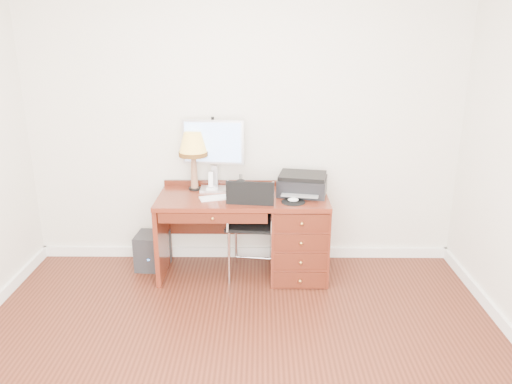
{
  "coord_description": "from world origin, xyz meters",
  "views": [
    {
      "loc": [
        0.16,
        -2.78,
        2.16
      ],
      "look_at": [
        0.12,
        1.2,
        0.85
      ],
      "focal_mm": 35.0,
      "sensor_mm": 36.0,
      "label": 1
    }
  ],
  "objects_px": {
    "desk": "(279,231)",
    "equipment_box": "(153,251)",
    "monitor": "(213,146)",
    "leg_lamp": "(193,148)",
    "chair": "(253,218)",
    "printer": "(302,184)",
    "phone": "(211,185)"
  },
  "relations": [
    {
      "from": "desk",
      "to": "equipment_box",
      "type": "bearing_deg",
      "value": 175.35
    },
    {
      "from": "monitor",
      "to": "leg_lamp",
      "type": "xyz_separation_m",
      "value": [
        -0.18,
        -0.03,
        -0.01
      ]
    },
    {
      "from": "chair",
      "to": "printer",
      "type": "bearing_deg",
      "value": 26.26
    },
    {
      "from": "printer",
      "to": "monitor",
      "type": "bearing_deg",
      "value": -179.68
    },
    {
      "from": "chair",
      "to": "monitor",
      "type": "bearing_deg",
      "value": 146.5
    },
    {
      "from": "desk",
      "to": "leg_lamp",
      "type": "xyz_separation_m",
      "value": [
        -0.77,
        0.17,
        0.73
      ]
    },
    {
      "from": "desk",
      "to": "leg_lamp",
      "type": "bearing_deg",
      "value": 167.21
    },
    {
      "from": "phone",
      "to": "chair",
      "type": "distance_m",
      "value": 0.51
    },
    {
      "from": "equipment_box",
      "to": "phone",
      "type": "bearing_deg",
      "value": 8.9
    },
    {
      "from": "chair",
      "to": "equipment_box",
      "type": "relative_size",
      "value": 2.84
    },
    {
      "from": "desk",
      "to": "equipment_box",
      "type": "height_order",
      "value": "desk"
    },
    {
      "from": "leg_lamp",
      "to": "chair",
      "type": "relative_size",
      "value": 0.56
    },
    {
      "from": "chair",
      "to": "equipment_box",
      "type": "bearing_deg",
      "value": 174.78
    },
    {
      "from": "printer",
      "to": "chair",
      "type": "xyz_separation_m",
      "value": [
        -0.44,
        -0.16,
        -0.27
      ]
    },
    {
      "from": "equipment_box",
      "to": "monitor",
      "type": "bearing_deg",
      "value": 14.77
    },
    {
      "from": "monitor",
      "to": "chair",
      "type": "bearing_deg",
      "value": -33.83
    },
    {
      "from": "desk",
      "to": "phone",
      "type": "height_order",
      "value": "phone"
    },
    {
      "from": "desk",
      "to": "equipment_box",
      "type": "relative_size",
      "value": 4.47
    },
    {
      "from": "leg_lamp",
      "to": "equipment_box",
      "type": "distance_m",
      "value": 1.06
    },
    {
      "from": "equipment_box",
      "to": "printer",
      "type": "bearing_deg",
      "value": 2.62
    },
    {
      "from": "printer",
      "to": "chair",
      "type": "height_order",
      "value": "chair"
    },
    {
      "from": "desk",
      "to": "monitor",
      "type": "distance_m",
      "value": 0.97
    },
    {
      "from": "leg_lamp",
      "to": "chair",
      "type": "height_order",
      "value": "leg_lamp"
    },
    {
      "from": "equipment_box",
      "to": "desk",
      "type": "bearing_deg",
      "value": -0.47
    },
    {
      "from": "phone",
      "to": "equipment_box",
      "type": "height_order",
      "value": "phone"
    },
    {
      "from": "monitor",
      "to": "printer",
      "type": "xyz_separation_m",
      "value": [
        0.8,
        -0.15,
        -0.31
      ]
    },
    {
      "from": "desk",
      "to": "leg_lamp",
      "type": "relative_size",
      "value": 2.8
    },
    {
      "from": "leg_lamp",
      "to": "printer",
      "type": "bearing_deg",
      "value": -6.81
    },
    {
      "from": "monitor",
      "to": "printer",
      "type": "bearing_deg",
      "value": -4.3
    },
    {
      "from": "desk",
      "to": "phone",
      "type": "distance_m",
      "value": 0.74
    },
    {
      "from": "desk",
      "to": "printer",
      "type": "height_order",
      "value": "printer"
    },
    {
      "from": "monitor",
      "to": "chair",
      "type": "xyz_separation_m",
      "value": [
        0.36,
        -0.31,
        -0.58
      ]
    }
  ]
}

